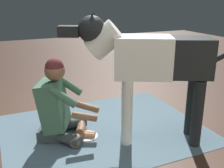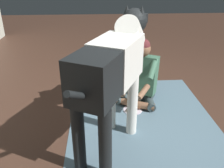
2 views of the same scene
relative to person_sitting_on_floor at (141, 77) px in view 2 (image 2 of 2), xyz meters
name	(u,v)px [view 2 (image 2 of 2)]	position (x,y,z in m)	size (l,w,h in m)	color
ground_plane	(149,108)	(-0.23, -0.09, -0.36)	(14.34, 14.34, 0.00)	#432B20
area_rug	(142,120)	(-0.50, 0.05, -0.36)	(2.25, 1.74, 0.01)	slate
person_sitting_on_floor	(141,77)	(0.00, 0.00, 0.00)	(0.72, 0.63, 0.88)	#333F41
large_dog	(114,66)	(-0.85, 0.42, 0.50)	(1.56, 0.88, 1.33)	silver
hot_dog_on_plate	(133,109)	(-0.27, 0.13, -0.34)	(0.25, 0.25, 0.06)	silver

